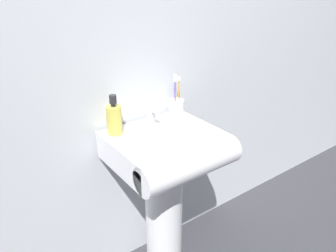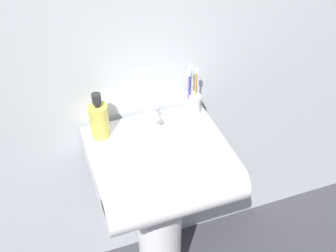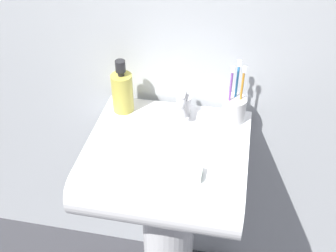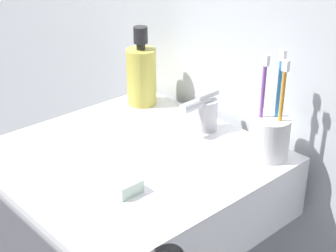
# 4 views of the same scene
# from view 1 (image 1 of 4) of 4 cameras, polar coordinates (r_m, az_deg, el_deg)

# --- Properties ---
(wall_back) EXTENTS (5.00, 0.05, 2.40)m
(wall_back) POSITION_cam_1_polar(r_m,az_deg,el_deg) (1.55, -6.16, 14.11)
(wall_back) COLOR silver
(wall_back) RESTS_ON ground
(sink_pedestal) EXTENTS (0.19, 0.19, 0.71)m
(sink_pedestal) POSITION_cam_1_polar(r_m,az_deg,el_deg) (1.74, -0.71, -15.72)
(sink_pedestal) COLOR white
(sink_pedestal) RESTS_ON ground
(sink_basin) EXTENTS (0.48, 0.45, 0.13)m
(sink_basin) POSITION_cam_1_polar(r_m,az_deg,el_deg) (1.47, 0.30, -4.22)
(sink_basin) COLOR white
(sink_basin) RESTS_ON sink_pedestal
(faucet) EXTENTS (0.05, 0.10, 0.08)m
(faucet) POSITION_cam_1_polar(r_m,az_deg,el_deg) (1.57, -2.92, 1.96)
(faucet) COLOR #B7B7BC
(faucet) RESTS_ON sink_basin
(toothbrush_cup) EXTENTS (0.07, 0.07, 0.21)m
(toothbrush_cup) POSITION_cam_1_polar(r_m,az_deg,el_deg) (1.66, 1.50, 3.43)
(toothbrush_cup) COLOR white
(toothbrush_cup) RESTS_ON sink_basin
(soap_bottle) EXTENTS (0.07, 0.07, 0.18)m
(soap_bottle) POSITION_cam_1_polar(r_m,az_deg,el_deg) (1.46, -9.34, 1.22)
(soap_bottle) COLOR gold
(soap_bottle) RESTS_ON sink_basin
(bar_soap) EXTENTS (0.07, 0.05, 0.02)m
(bar_soap) POSITION_cam_1_polar(r_m,az_deg,el_deg) (1.42, 5.16, -1.92)
(bar_soap) COLOR silver
(bar_soap) RESTS_ON sink_basin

